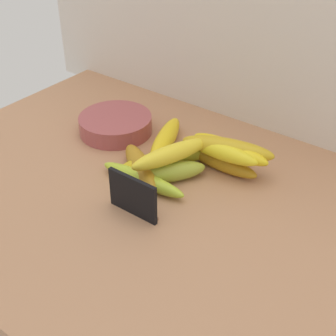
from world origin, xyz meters
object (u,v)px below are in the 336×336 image
(fruit_bowl, at_px, (116,124))
(banana_10, at_px, (227,148))
(banana_5, at_px, (156,162))
(banana_2, at_px, (169,172))
(banana_0, at_px, (140,167))
(chalkboard_sign, at_px, (133,197))
(banana_9, at_px, (230,149))
(banana_7, at_px, (172,154))
(banana_4, at_px, (142,179))
(banana_6, at_px, (222,163))
(banana_1, at_px, (180,155))
(banana_8, at_px, (222,151))
(banana_3, at_px, (165,140))

(fruit_bowl, distance_m, banana_10, 0.30)
(banana_5, bearing_deg, banana_2, -19.64)
(banana_0, bearing_deg, chalkboard_sign, -56.44)
(banana_9, bearing_deg, banana_2, -126.79)
(fruit_bowl, relative_size, banana_7, 0.94)
(fruit_bowl, xyz_separation_m, banana_4, (0.19, -0.13, -0.00))
(banana_0, xyz_separation_m, banana_6, (0.13, 0.12, -0.00))
(fruit_bowl, height_order, banana_1, fruit_bowl)
(banana_0, bearing_deg, banana_4, -44.52)
(fruit_bowl, xyz_separation_m, banana_7, (0.23, -0.08, 0.04))
(banana_10, bearing_deg, banana_2, -126.83)
(banana_2, distance_m, banana_6, 0.12)
(chalkboard_sign, xyz_separation_m, banana_0, (-0.07, 0.10, -0.02))
(chalkboard_sign, distance_m, fruit_bowl, 0.31)
(banana_4, bearing_deg, banana_1, 84.91)
(banana_2, bearing_deg, fruit_bowl, 159.32)
(banana_8, bearing_deg, banana_0, -140.20)
(banana_0, xyz_separation_m, banana_9, (0.14, 0.13, 0.03))
(banana_9, bearing_deg, banana_3, -176.85)
(banana_1, relative_size, banana_2, 1.12)
(banana_1, distance_m, banana_4, 0.12)
(banana_8, bearing_deg, banana_10, 68.20)
(chalkboard_sign, xyz_separation_m, banana_2, (-0.01, 0.12, -0.02))
(chalkboard_sign, distance_m, banana_6, 0.23)
(banana_8, bearing_deg, chalkboard_sign, -106.13)
(banana_6, bearing_deg, banana_4, -123.76)
(chalkboard_sign, height_order, banana_1, chalkboard_sign)
(banana_1, xyz_separation_m, banana_10, (0.10, 0.03, 0.04))
(banana_4, height_order, banana_6, banana_6)
(fruit_bowl, relative_size, banana_0, 1.01)
(banana_2, height_order, banana_7, banana_7)
(banana_5, distance_m, banana_10, 0.16)
(banana_7, bearing_deg, chalkboard_sign, -86.64)
(banana_2, bearing_deg, chalkboard_sign, -85.50)
(banana_1, relative_size, banana_9, 0.98)
(chalkboard_sign, xyz_separation_m, banana_8, (0.06, 0.21, 0.02))
(banana_3, bearing_deg, banana_4, -70.26)
(banana_6, bearing_deg, fruit_bowl, -176.67)
(banana_6, relative_size, banana_7, 0.90)
(banana_4, distance_m, banana_5, 0.07)
(banana_2, distance_m, banana_10, 0.13)
(banana_4, relative_size, banana_10, 1.02)
(banana_0, xyz_separation_m, banana_5, (0.01, 0.04, -0.00))
(chalkboard_sign, bearing_deg, banana_3, 112.80)
(banana_7, relative_size, banana_8, 1.13)
(banana_3, bearing_deg, banana_7, -46.21)
(banana_8, bearing_deg, banana_6, 106.58)
(banana_3, bearing_deg, banana_6, 1.29)
(banana_2, bearing_deg, banana_4, -123.73)
(banana_5, xyz_separation_m, banana_8, (0.12, 0.07, 0.03))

